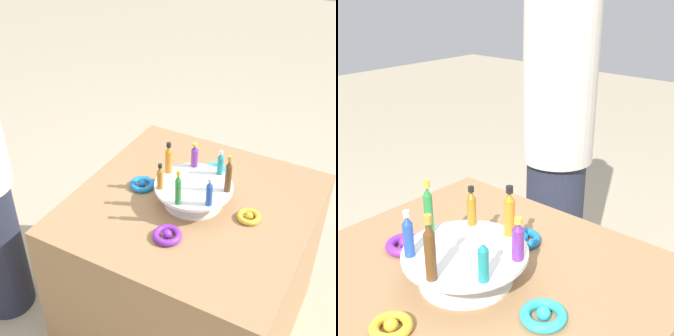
{
  "view_description": "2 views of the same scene",
  "coord_description": "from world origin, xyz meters",
  "views": [
    {
      "loc": [
        0.6,
        -1.3,
        1.85
      ],
      "look_at": [
        -0.09,
        -0.04,
        0.87
      ],
      "focal_mm": 50.0,
      "sensor_mm": 36.0,
      "label": 1
    },
    {
      "loc": [
        0.65,
        0.7,
        1.39
      ],
      "look_at": [
        -0.26,
        -0.1,
        0.9
      ],
      "focal_mm": 50.0,
      "sensor_mm": 36.0,
      "label": 2
    }
  ],
  "objects": [
    {
      "name": "bottle_amber",
      "position": [
        -0.1,
        -0.08,
        0.85
      ],
      "size": [
        0.02,
        0.02,
        0.11
      ],
      "color": "#AD6B19",
      "rests_on": "display_stand"
    },
    {
      "name": "bottle_teal",
      "position": [
        0.06,
        0.11,
        0.85
      ],
      "size": [
        0.02,
        0.02,
        0.11
      ],
      "color": "teal",
      "rests_on": "display_stand"
    },
    {
      "name": "bottle_brown",
      "position": [
        0.13,
        0.03,
        0.87
      ],
      "size": [
        0.02,
        0.02,
        0.15
      ],
      "color": "brown",
      "rests_on": "display_stand"
    },
    {
      "name": "bottle_blue",
      "position": [
        0.1,
        -0.08,
        0.85
      ],
      "size": [
        0.02,
        0.02,
        0.12
      ],
      "color": "#234CAD",
      "rests_on": "display_stand"
    },
    {
      "name": "bottle_orange",
      "position": [
        -0.12,
        0.03,
        0.86
      ],
      "size": [
        0.03,
        0.03,
        0.13
      ],
      "color": "orange",
      "rests_on": "display_stand"
    },
    {
      "name": "bottle_purple",
      "position": [
        -0.05,
        0.12,
        0.85
      ],
      "size": [
        0.03,
        0.03,
        0.11
      ],
      "color": "#702D93",
      "rests_on": "display_stand"
    },
    {
      "name": "ribbon_bow_gold",
      "position": [
        0.23,
        0.01,
        0.72
      ],
      "size": [
        0.09,
        0.09,
        0.03
      ],
      "color": "gold",
      "rests_on": "party_table"
    },
    {
      "name": "ribbon_bow_teal",
      "position": [
        -0.01,
        0.23,
        0.73
      ],
      "size": [
        0.1,
        0.1,
        0.03
      ],
      "color": "#2DB7CC",
      "rests_on": "party_table"
    },
    {
      "name": "person_figure",
      "position": [
        -0.83,
        -0.32,
        0.85
      ],
      "size": [
        0.29,
        0.29,
        1.69
      ],
      "rotation": [
        0.0,
        0.0,
        0.37
      ],
      "color": "#282D42",
      "rests_on": "ground_plane"
    },
    {
      "name": "ribbon_bow_purple",
      "position": [
        0.01,
        -0.23,
        0.73
      ],
      "size": [
        0.11,
        0.11,
        0.03
      ],
      "color": "purple",
      "rests_on": "party_table"
    },
    {
      "name": "ribbon_bow_blue",
      "position": [
        -0.23,
        -0.01,
        0.73
      ],
      "size": [
        0.1,
        0.1,
        0.03
      ],
      "color": "blue",
      "rests_on": "party_table"
    },
    {
      "name": "display_stand",
      "position": [
        0.0,
        0.0,
        0.76
      ],
      "size": [
        0.3,
        0.3,
        0.08
      ],
      "color": "white",
      "rests_on": "party_table"
    },
    {
      "name": "bottle_green",
      "position": [
        -0.0,
        -0.13,
        0.86
      ],
      "size": [
        0.02,
        0.02,
        0.14
      ],
      "color": "#288438",
      "rests_on": "display_stand"
    }
  ]
}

